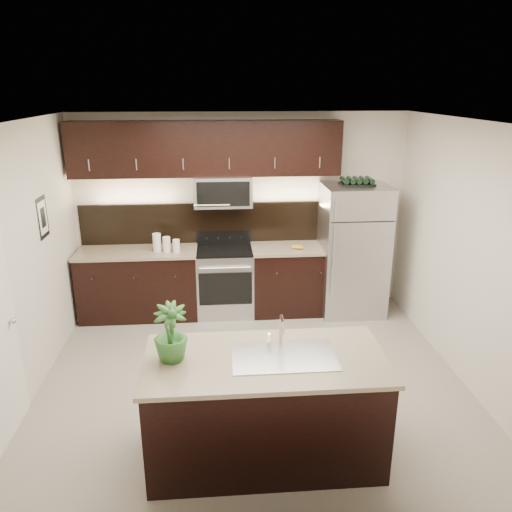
{
  "coord_description": "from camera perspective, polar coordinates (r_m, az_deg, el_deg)",
  "views": [
    {
      "loc": [
        -0.34,
        -4.71,
        3.01
      ],
      "look_at": [
        0.09,
        0.55,
        1.21
      ],
      "focal_mm": 35.0,
      "sensor_mm": 36.0,
      "label": 1
    }
  ],
  "objects": [
    {
      "name": "ground",
      "position": [
        5.6,
        -0.44,
        -13.67
      ],
      "size": [
        4.5,
        4.5,
        0.0
      ],
      "primitive_type": "plane",
      "color": "gray",
      "rests_on": "ground"
    },
    {
      "name": "room_walls",
      "position": [
        4.86,
        -1.77,
        3.14
      ],
      "size": [
        4.52,
        4.02,
        2.71
      ],
      "color": "beige",
      "rests_on": "ground"
    },
    {
      "name": "counter_run",
      "position": [
        6.89,
        -5.27,
        -2.88
      ],
      "size": [
        3.51,
        0.65,
        0.94
      ],
      "color": "black",
      "rests_on": "ground"
    },
    {
      "name": "upper_fixtures",
      "position": [
        6.61,
        -5.47,
        11.18
      ],
      "size": [
        3.49,
        0.4,
        1.66
      ],
      "color": "black",
      "rests_on": "counter_run"
    },
    {
      "name": "island",
      "position": [
        4.35,
        1.04,
        -16.88
      ],
      "size": [
        1.96,
        0.96,
        0.94
      ],
      "color": "black",
      "rests_on": "ground"
    },
    {
      "name": "sink_faucet",
      "position": [
        4.11,
        3.19,
        -11.19
      ],
      "size": [
        0.84,
        0.5,
        0.28
      ],
      "color": "silver",
      "rests_on": "island"
    },
    {
      "name": "refrigerator",
      "position": [
        6.93,
        10.96,
        0.68
      ],
      "size": [
        0.86,
        0.77,
        1.78
      ],
      "primitive_type": "cube",
      "color": "#B2B2B7",
      "rests_on": "ground"
    },
    {
      "name": "wine_rack",
      "position": [
        6.71,
        11.46,
        8.32
      ],
      "size": [
        0.44,
        0.27,
        0.1
      ],
      "color": "black",
      "rests_on": "refrigerator"
    },
    {
      "name": "plant",
      "position": [
        4.01,
        -9.76,
        -8.64
      ],
      "size": [
        0.31,
        0.31,
        0.47
      ],
      "primitive_type": "imported",
      "rotation": [
        0.0,
        0.0,
        0.19
      ],
      "color": "#2A5F26",
      "rests_on": "island"
    },
    {
      "name": "canisters",
      "position": [
        6.66,
        -10.43,
        1.38
      ],
      "size": [
        0.35,
        0.16,
        0.24
      ],
      "rotation": [
        0.0,
        0.0,
        -0.23
      ],
      "color": "silver",
      "rests_on": "counter_run"
    },
    {
      "name": "french_press",
      "position": [
        6.81,
        8.39,
        2.06
      ],
      "size": [
        0.12,
        0.12,
        0.34
      ],
      "rotation": [
        0.0,
        0.0,
        0.11
      ],
      "color": "silver",
      "rests_on": "counter_run"
    },
    {
      "name": "bananas",
      "position": [
        6.72,
        4.41,
        1.08
      ],
      "size": [
        0.2,
        0.18,
        0.05
      ],
      "primitive_type": "ellipsoid",
      "rotation": [
        0.0,
        0.0,
        -0.34
      ],
      "color": "gold",
      "rests_on": "counter_run"
    }
  ]
}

